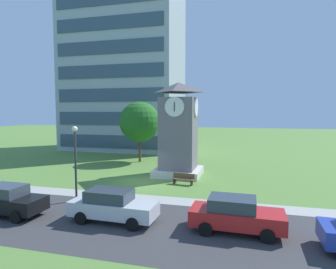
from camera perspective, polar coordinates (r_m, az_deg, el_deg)
ground_plane at (r=24.18m, az=-5.52°, el=-9.31°), size 160.00×160.00×0.00m
street_asphalt at (r=16.74m, az=-16.12°, el=-15.92°), size 120.00×7.20×0.01m
kerb_strip at (r=20.44m, az=-9.67°, el=-11.99°), size 120.00×1.60×0.01m
office_building at (r=45.75m, az=-8.68°, el=13.39°), size 16.94×10.75×25.60m
clock_tower at (r=26.05m, az=2.09°, el=-0.08°), size 4.11×4.11×8.39m
park_bench at (r=23.19m, az=3.05°, el=-8.74°), size 1.85×0.73×0.88m
street_lamp at (r=19.45m, az=-17.88°, el=-3.65°), size 0.36×0.36×4.88m
tree_by_building at (r=32.95m, az=-5.65°, el=2.52°), size 4.61×4.61×6.92m
parked_car_black at (r=18.82m, az=-29.12°, el=-11.29°), size 4.14×2.01×1.69m
parked_car_silver at (r=15.95m, az=-10.93°, el=-13.62°), size 4.68×2.00×1.69m
parked_car_red at (r=14.79m, az=13.24°, el=-15.14°), size 4.49×2.09×1.69m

